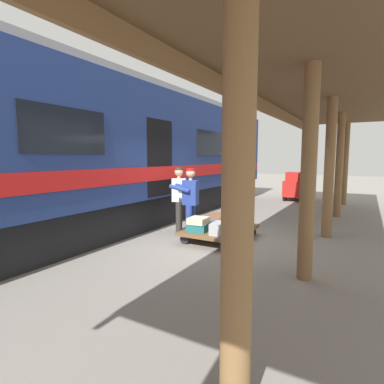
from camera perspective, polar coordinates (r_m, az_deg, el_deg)
ground_plane at (r=7.41m, az=6.73°, el=-8.97°), size 60.00×60.00×0.00m
platform_canopy at (r=6.75m, az=23.08°, el=16.97°), size 3.20×15.89×3.56m
train_car at (r=9.06m, az=-13.74°, el=6.89°), size 3.02×16.42×4.00m
luggage_cart at (r=7.39m, az=5.24°, el=-7.08°), size 1.37×1.84×0.28m
suitcase_slate_roller at (r=7.49m, az=3.09°, el=-5.84°), size 0.44×0.54×0.18m
suitcase_gray_aluminum at (r=6.78m, az=5.85°, el=-6.85°), size 0.52×0.54×0.26m
suitcase_teal_softside at (r=7.05m, az=1.23°, el=-6.59°), size 0.49×0.52×0.18m
suitcase_red_plastic at (r=7.23m, az=7.49°, el=-6.00°), size 0.44×0.56×0.26m
suitcase_brown_leather at (r=7.93m, az=4.74°, el=-5.02°), size 0.50×0.64×0.22m
suitcase_olive_duffel at (r=7.70m, az=8.93°, el=-5.43°), size 0.54×0.52×0.22m
suitcase_cream_canvas at (r=6.99m, az=1.18°, el=-5.35°), size 0.42×0.45×0.14m
porter_in_overalls at (r=7.42m, az=-0.42°, el=-1.59°), size 0.70×0.48×1.70m
porter_by_door at (r=7.99m, az=-2.32°, el=-1.02°), size 0.74×0.62×1.70m
baggage_tug at (r=14.87m, az=19.18°, el=0.95°), size 1.16×1.74×1.30m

